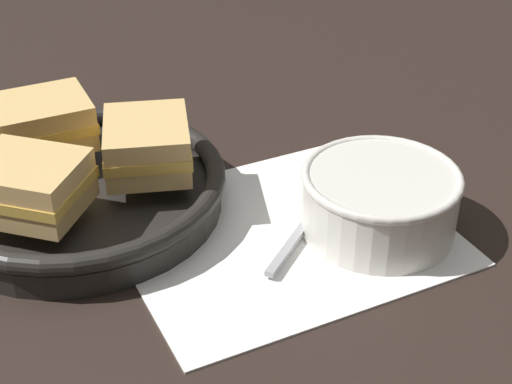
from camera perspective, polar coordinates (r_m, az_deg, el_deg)
name	(u,v)px	position (r m, az deg, el deg)	size (l,w,h in m)	color
ground_plane	(261,237)	(0.70, 0.35, -3.27)	(4.00, 4.00, 0.00)	black
napkin	(282,232)	(0.71, 1.89, -2.95)	(0.31, 0.27, 0.00)	white
soup_bowl	(380,198)	(0.70, 9.00, -0.46)	(0.14, 0.14, 0.06)	silver
spoon	(314,212)	(0.72, 4.23, -1.48)	(0.13, 0.09, 0.01)	#9E9EA3
skillet	(78,190)	(0.75, -12.85, 0.17)	(0.30, 0.34, 0.04)	black
sandwich_near_left	(147,145)	(0.72, -7.92, 3.41)	(0.11, 0.11, 0.05)	#DBB26B
sandwich_near_right	(43,122)	(0.78, -15.25, 4.93)	(0.10, 0.09, 0.05)	#DBB26B
sandwich_far_left	(29,186)	(0.68, -16.19, 0.45)	(0.12, 0.12, 0.05)	#DBB26B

